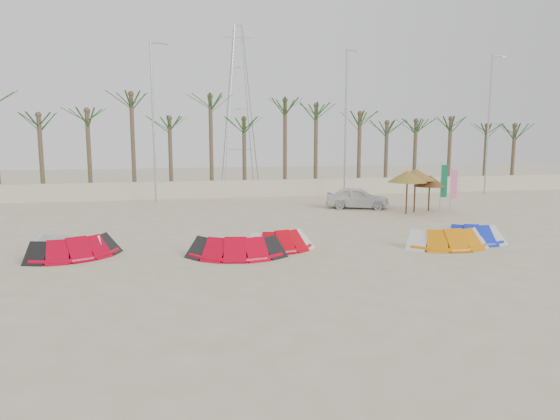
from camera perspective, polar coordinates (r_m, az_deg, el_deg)
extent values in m
plane|color=beige|center=(17.31, 4.16, -7.10)|extent=(120.00, 120.00, 0.00)
cube|color=beige|center=(38.51, -4.96, 2.43)|extent=(60.00, 0.30, 1.30)
cylinder|color=brown|center=(40.63, -25.38, 5.65)|extent=(0.32, 0.32, 6.50)
ellipsoid|color=#194719|center=(40.65, -25.67, 10.22)|extent=(4.00, 4.00, 2.40)
cylinder|color=brown|center=(39.55, -11.07, 6.24)|extent=(0.32, 0.32, 6.50)
ellipsoid|color=#194719|center=(39.57, -11.21, 10.95)|extent=(4.00, 4.00, 2.40)
cylinder|color=brown|center=(40.96, 3.14, 6.45)|extent=(0.32, 0.32, 6.50)
ellipsoid|color=#194719|center=(40.98, 3.18, 11.00)|extent=(4.00, 4.00, 2.40)
cylinder|color=brown|center=(44.62, 15.72, 6.31)|extent=(0.32, 0.32, 6.50)
ellipsoid|color=#194719|center=(44.64, 15.88, 10.48)|extent=(4.00, 4.00, 2.40)
cylinder|color=brown|center=(48.85, 24.11, 6.05)|extent=(0.32, 0.32, 6.50)
ellipsoid|color=#194719|center=(48.86, 24.34, 9.85)|extent=(4.00, 4.00, 2.40)
cylinder|color=#A5A8AD|center=(36.05, -14.29, 9.53)|extent=(0.14, 0.14, 11.00)
cylinder|color=#A5A8AD|center=(36.57, -13.79, 18.04)|extent=(1.00, 0.08, 0.08)
cube|color=#A5A8AD|center=(36.56, -12.96, 17.99)|extent=(0.35, 0.14, 0.10)
cylinder|color=#A5A8AD|center=(38.19, 7.50, 9.63)|extent=(0.14, 0.14, 11.00)
cylinder|color=#A5A8AD|center=(38.87, 8.39, 17.59)|extent=(1.00, 0.08, 0.08)
cube|color=#A5A8AD|center=(39.03, 9.11, 17.46)|extent=(0.35, 0.14, 0.10)
cylinder|color=#A5A8AD|center=(43.67, 22.71, 8.89)|extent=(0.14, 0.14, 11.00)
cylinder|color=#A5A8AD|center=(44.39, 23.66, 15.83)|extent=(1.00, 0.08, 0.08)
cube|color=#A5A8AD|center=(44.67, 24.20, 15.68)|extent=(0.35, 0.14, 0.10)
cylinder|color=#9D9FA5|center=(21.30, -23.57, -4.57)|extent=(2.79, 1.48, 0.20)
cube|color=white|center=(21.68, -27.04, -4.16)|extent=(1.02, 1.25, 0.40)
cube|color=white|center=(21.14, -19.95, -4.05)|extent=(1.02, 1.25, 0.40)
cylinder|color=#B8001A|center=(20.73, -22.37, -4.84)|extent=(2.93, 1.65, 0.20)
cube|color=black|center=(21.11, -26.20, -4.43)|extent=(1.04, 1.25, 0.40)
cube|color=black|center=(20.58, -18.39, -4.30)|extent=(1.04, 1.25, 0.40)
cylinder|color=red|center=(19.37, -5.03, -5.13)|extent=(3.39, 0.80, 0.20)
cube|color=black|center=(19.32, -9.62, -4.80)|extent=(0.78, 1.19, 0.40)
cube|color=black|center=(19.67, -0.62, -4.44)|extent=(0.78, 1.19, 0.40)
cylinder|color=red|center=(20.40, 0.12, -4.41)|extent=(2.55, 0.77, 0.20)
cube|color=white|center=(20.26, -3.15, -4.08)|extent=(0.83, 1.21, 0.40)
cube|color=white|center=(20.73, 3.20, -3.79)|extent=(0.83, 1.21, 0.40)
cylinder|color=orange|center=(22.06, 18.74, -3.88)|extent=(3.30, 0.31, 0.20)
cube|color=silver|center=(21.41, 15.19, -3.68)|extent=(0.64, 1.12, 0.40)
cube|color=silver|center=(22.90, 21.83, -3.22)|extent=(0.64, 1.12, 0.40)
cylinder|color=#142BCD|center=(23.27, 20.89, -3.37)|extent=(2.51, 1.09, 0.20)
cube|color=silver|center=(22.72, 18.28, -3.13)|extent=(0.94, 1.24, 0.40)
cube|color=silver|center=(23.98, 23.14, -2.79)|extent=(0.94, 1.24, 0.40)
cylinder|color=#4C331E|center=(30.78, 14.28, 1.87)|extent=(0.10, 0.10, 2.53)
cone|color=olive|center=(30.69, 14.35, 3.75)|extent=(2.33, 2.33, 0.70)
cylinder|color=#4C331E|center=(31.65, 15.15, 2.07)|extent=(0.10, 0.10, 2.60)
cone|color=#A56C35|center=(31.55, 15.22, 3.96)|extent=(2.39, 2.39, 0.70)
cylinder|color=#4C331E|center=(32.50, 16.68, 1.77)|extent=(0.10, 0.10, 2.15)
cone|color=brown|center=(32.43, 16.74, 3.22)|extent=(1.95, 1.95, 0.70)
cylinder|color=#A5A8AD|center=(32.71, 18.93, 2.24)|extent=(0.04, 0.04, 2.75)
cube|color=#DA5C99|center=(32.80, 19.29, 2.81)|extent=(0.42, 0.04, 1.79)
cylinder|color=#A5A8AD|center=(32.28, 17.88, 2.50)|extent=(0.04, 0.04, 3.08)
cube|color=#0B5B3B|center=(32.36, 18.25, 3.16)|extent=(0.42, 0.04, 2.00)
imported|color=white|center=(32.76, 8.84, 1.39)|extent=(4.34, 2.99, 1.37)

